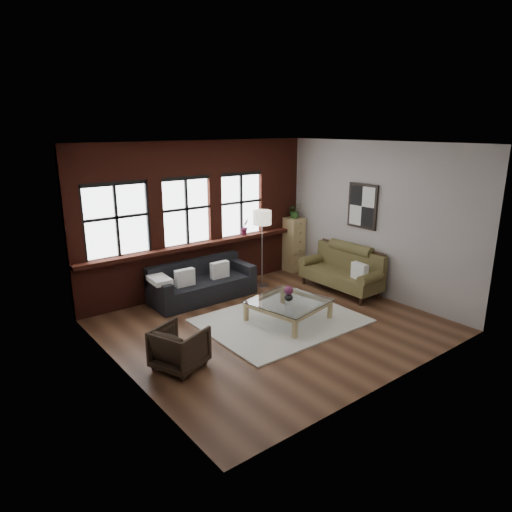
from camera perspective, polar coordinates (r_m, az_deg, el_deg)
floor at (r=8.37m, az=2.01°, el=-8.60°), size 5.50×5.50×0.00m
ceiling at (r=7.62m, az=2.25°, el=13.85°), size 5.50×5.50×0.00m
wall_back at (r=9.84m, az=-7.32°, el=4.82°), size 5.50×0.00×5.50m
wall_front at (r=6.22m, az=17.13°, el=-2.35°), size 5.50×0.00×5.50m
wall_left at (r=6.48m, az=-16.82°, el=-1.59°), size 0.00×5.00×5.00m
wall_right at (r=9.80m, az=14.56°, el=4.40°), size 0.00×5.00×5.00m
brick_backwall at (r=9.79m, az=-7.14°, el=4.77°), size 5.50×0.12×3.20m
sill_ledge at (r=9.84m, az=-6.76°, el=1.49°), size 5.50×0.30×0.08m
window_left at (r=9.00m, az=-17.08°, el=4.18°), size 1.38×0.10×1.50m
window_mid at (r=9.62m, az=-8.73°, el=5.42°), size 1.38×0.10×1.50m
window_right at (r=10.37m, az=-1.96°, el=6.35°), size 1.38×0.10×1.50m
wall_poster at (r=9.92m, az=13.18°, el=6.09°), size 0.05×0.74×0.94m
shag_rug at (r=8.52m, az=3.11°, el=-8.05°), size 2.80×2.21×0.03m
dark_sofa at (r=9.51m, az=-6.69°, el=-3.08°), size 2.18×0.88×0.79m
pillow_a at (r=9.15m, az=-8.89°, el=-2.69°), size 0.40×0.15×0.34m
pillow_b at (r=9.55m, az=-4.56°, el=-1.73°), size 0.40×0.14×0.34m
vintage_settee at (r=10.01m, az=10.52°, el=-1.60°), size 0.84×1.90×1.01m
pillow_settee at (r=9.56m, az=12.82°, el=-1.90°), size 0.19×0.40×0.34m
armchair at (r=6.97m, az=-9.53°, el=-11.22°), size 0.91×0.90×0.64m
coffee_table at (r=8.49m, az=4.06°, el=-6.84°), size 1.44×1.44×0.41m
vase at (r=8.39m, az=4.10°, el=-5.05°), size 0.19×0.19×0.16m
flowers at (r=8.35m, az=4.11°, el=-4.32°), size 0.16×0.16×0.16m
drawer_chest at (r=11.27m, az=4.75°, el=1.45°), size 0.41×0.41×1.33m
potted_plant_top at (r=11.09m, az=4.85°, el=5.69°), size 0.41×0.38×0.37m
floor_lamp at (r=10.02m, az=0.76°, el=1.26°), size 0.40×0.40×1.87m
sill_plant at (r=10.37m, az=-1.44°, el=3.64°), size 0.22×0.19×0.38m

